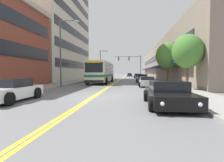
{
  "coord_description": "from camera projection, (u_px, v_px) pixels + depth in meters",
  "views": [
    {
      "loc": [
        2.53,
        -11.81,
        1.66
      ],
      "look_at": [
        -0.93,
        19.93,
        0.07
      ],
      "focal_mm": 28.0,
      "sensor_mm": 36.0,
      "label": 1
    }
  ],
  "objects": [
    {
      "name": "car_black_parked_right_foreground",
      "position": [
        168.0,
        94.0,
        8.67
      ],
      "size": [
        2.19,
        4.54,
        1.22
      ],
      "color": "black",
      "rests_on": "ground_plane"
    },
    {
      "name": "car_slate_blue_parked_right_mid",
      "position": [
        142.0,
        78.0,
        29.35
      ],
      "size": [
        2.04,
        4.3,
        1.35
      ],
      "color": "#475675",
      "rests_on": "ground_plane"
    },
    {
      "name": "storefront_row_right",
      "position": [
        169.0,
        63.0,
        47.23
      ],
      "size": [
        9.1,
        68.0,
        8.59
      ],
      "color": "gray",
      "rests_on": "ground_plane"
    },
    {
      "name": "sidewalk_left",
      "position": [
        97.0,
        78.0,
        49.57
      ],
      "size": [
        2.98,
        106.0,
        0.14
      ],
      "color": "gray",
      "rests_on": "ground_plane"
    },
    {
      "name": "car_white_parked_left_near",
      "position": [
        10.0,
        91.0,
        10.0
      ],
      "size": [
        2.13,
        4.31,
        1.3
      ],
      "color": "white",
      "rests_on": "ground_plane"
    },
    {
      "name": "street_lamp_left_far",
      "position": [
        101.0,
        62.0,
        44.6
      ],
      "size": [
        2.06,
        0.28,
        7.26
      ],
      "color": "#47474C",
      "rests_on": "ground_plane"
    },
    {
      "name": "car_champagne_parked_left_mid",
      "position": [
        101.0,
        77.0,
        40.22
      ],
      "size": [
        2.08,
        4.32,
        1.28
      ],
      "color": "beige",
      "rests_on": "ground_plane"
    },
    {
      "name": "centre_line",
      "position": [
        122.0,
        78.0,
        48.82
      ],
      "size": [
        0.34,
        106.0,
        0.01
      ],
      "color": "yellow",
      "rests_on": "ground_plane"
    },
    {
      "name": "sidewalk_right",
      "position": [
        147.0,
        78.0,
        48.06
      ],
      "size": [
        2.98,
        106.0,
        0.14
      ],
      "color": "gray",
      "rests_on": "ground_plane"
    },
    {
      "name": "car_navy_parked_right_end",
      "position": [
        137.0,
        76.0,
        49.97
      ],
      "size": [
        2.03,
        4.52,
        1.31
      ],
      "color": "#19234C",
      "rests_on": "ground_plane"
    },
    {
      "name": "car_silver_parked_right_far",
      "position": [
        147.0,
        82.0,
        20.47
      ],
      "size": [
        1.97,
        4.44,
        1.16
      ],
      "color": "#B7B7BC",
      "rests_on": "ground_plane"
    },
    {
      "name": "ground_plane",
      "position": [
        122.0,
        78.0,
        48.82
      ],
      "size": [
        240.0,
        240.0,
        0.0
      ],
      "primitive_type": "plane",
      "color": "slate"
    },
    {
      "name": "car_charcoal_moving_lead",
      "position": [
        130.0,
        75.0,
        68.84
      ],
      "size": [
        2.11,
        4.22,
        1.3
      ],
      "color": "#232328",
      "rests_on": "ground_plane"
    },
    {
      "name": "traffic_signal_mast",
      "position": [
        132.0,
        62.0,
        49.14
      ],
      "size": [
        7.35,
        0.38,
        6.44
      ],
      "color": "#47474C",
      "rests_on": "ground_plane"
    },
    {
      "name": "street_tree_right_mid",
      "position": [
        168.0,
        56.0,
        23.57
      ],
      "size": [
        3.19,
        3.19,
        5.52
      ],
      "color": "brown",
      "rests_on": "sidewalk_right"
    },
    {
      "name": "office_tower_left",
      "position": [
        48.0,
        11.0,
        36.14
      ],
      "size": [
        12.08,
        22.16,
        28.78
      ],
      "color": "beige",
      "rests_on": "ground_plane"
    },
    {
      "name": "street_tree_right_near",
      "position": [
        188.0,
        51.0,
        15.54
      ],
      "size": [
        2.73,
        2.73,
        4.9
      ],
      "color": "brown",
      "rests_on": "sidewalk_right"
    },
    {
      "name": "street_lamp_left_near",
      "position": [
        63.0,
        47.0,
        19.38
      ],
      "size": [
        2.26,
        0.28,
        7.49
      ],
      "color": "#47474C",
      "rests_on": "ground_plane"
    },
    {
      "name": "city_bus",
      "position": [
        102.0,
        71.0,
        27.26
      ],
      "size": [
        2.85,
        11.63,
        3.17
      ],
      "color": "silver",
      "rests_on": "ground_plane"
    }
  ]
}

